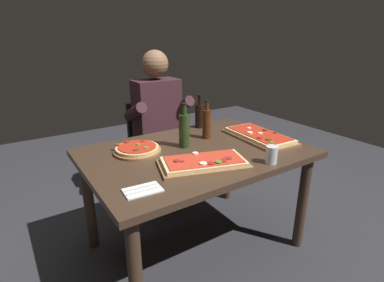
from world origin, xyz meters
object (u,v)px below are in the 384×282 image
object	(u,v)px
wine_bottle_dark	(207,123)
diner_chair	(155,145)
dining_table	(196,164)
pizza_rectangular_left	(259,136)
pizza_round_far	(137,149)
oil_bottle_amber	(184,129)
tumbler_near_camera	(271,156)
seated_diner	(160,121)
pizza_rectangular_front	(204,163)
vinegar_bottle_green	(199,115)

from	to	relation	value
wine_bottle_dark	diner_chair	xyz separation A→B (m)	(-0.08, 0.69, -0.37)
dining_table	pizza_rectangular_left	world-z (taller)	pizza_rectangular_left
pizza_round_far	oil_bottle_amber	size ratio (longest dim) A/B	1.02
oil_bottle_amber	diner_chair	size ratio (longest dim) A/B	0.34
oil_bottle_amber	tumbler_near_camera	bearing A→B (deg)	-60.88
tumbler_near_camera	seated_diner	bearing A→B (deg)	96.83
oil_bottle_amber	seated_diner	distance (m)	0.66
pizza_rectangular_left	wine_bottle_dark	distance (m)	0.39
pizza_rectangular_front	diner_chair	xyz separation A→B (m)	(0.21, 1.08, -0.27)
vinegar_bottle_green	diner_chair	world-z (taller)	vinegar_bottle_green
tumbler_near_camera	diner_chair	bearing A→B (deg)	96.18
dining_table	vinegar_bottle_green	distance (m)	0.54
pizza_rectangular_front	tumbler_near_camera	bearing A→B (deg)	-27.50
dining_table	oil_bottle_amber	bearing A→B (deg)	105.39
vinegar_bottle_green	tumbler_near_camera	xyz separation A→B (m)	(-0.05, -0.81, -0.06)
dining_table	pizza_rectangular_left	xyz separation A→B (m)	(0.51, -0.05, 0.12)
oil_bottle_amber	vinegar_bottle_green	world-z (taller)	oil_bottle_amber
pizza_round_far	oil_bottle_amber	bearing A→B (deg)	-14.68
dining_table	pizza_rectangular_front	size ratio (longest dim) A/B	2.49
pizza_rectangular_front	vinegar_bottle_green	bearing A→B (deg)	57.30
pizza_round_far	seated_diner	bearing A→B (deg)	51.17
pizza_rectangular_front	oil_bottle_amber	size ratio (longest dim) A/B	1.89
wine_bottle_dark	vinegar_bottle_green	bearing A→B (deg)	66.40
pizza_rectangular_front	pizza_round_far	size ratio (longest dim) A/B	1.86
seated_diner	vinegar_bottle_green	bearing A→B (deg)	-60.26
pizza_rectangular_front	seated_diner	distance (m)	0.98
vinegar_bottle_green	dining_table	bearing A→B (deg)	-126.88
pizza_round_far	seated_diner	distance (m)	0.71
wine_bottle_dark	seated_diner	distance (m)	0.59
dining_table	oil_bottle_amber	xyz separation A→B (m)	(-0.03, 0.10, 0.22)
pizza_rectangular_left	wine_bottle_dark	size ratio (longest dim) A/B	1.98
pizza_round_far	wine_bottle_dark	bearing A→B (deg)	-1.89
diner_chair	pizza_round_far	bearing A→B (deg)	-123.50
wine_bottle_dark	tumbler_near_camera	world-z (taller)	wine_bottle_dark
pizza_round_far	vinegar_bottle_green	world-z (taller)	vinegar_bottle_green
dining_table	seated_diner	distance (m)	0.75
pizza_rectangular_left	diner_chair	bearing A→B (deg)	113.49
pizza_rectangular_left	vinegar_bottle_green	bearing A→B (deg)	114.23
dining_table	wine_bottle_dark	world-z (taller)	wine_bottle_dark
vinegar_bottle_green	seated_diner	bearing A→B (deg)	119.74
pizza_round_far	vinegar_bottle_green	size ratio (longest dim) A/B	1.13
diner_chair	pizza_rectangular_left	bearing A→B (deg)	-66.51
vinegar_bottle_green	diner_chair	size ratio (longest dim) A/B	0.31
pizza_rectangular_front	pizza_rectangular_left	bearing A→B (deg)	15.49
diner_chair	seated_diner	distance (m)	0.28
wine_bottle_dark	tumbler_near_camera	bearing A→B (deg)	-84.46
pizza_round_far	vinegar_bottle_green	bearing A→B (deg)	19.63
dining_table	pizza_rectangular_front	distance (m)	0.27
tumbler_near_camera	diner_chair	world-z (taller)	diner_chair
tumbler_near_camera	pizza_rectangular_left	bearing A→B (deg)	53.71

